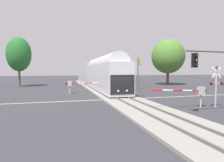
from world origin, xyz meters
TOP-DOWN VIEW (x-y plane):
  - ground_plane at (0.00, 0.00)m, footprint 220.00×220.00m
  - road_centre_stripe at (0.00, 0.00)m, footprint 44.00×0.20m
  - railway_track at (0.00, 0.00)m, footprint 4.40×80.00m
  - commuter_train at (0.00, 17.43)m, footprint 3.04×39.18m
  - crossing_gate_near at (4.84, -6.31)m, footprint 5.35×0.40m
  - crossing_signal_mast at (6.55, -6.77)m, footprint 1.36×0.44m
  - crossing_gate_far at (-4.71, 6.31)m, footprint 5.96×0.40m
  - traffic_signal_far_side at (6.17, 9.10)m, footprint 0.53×0.38m
  - pine_left_background at (-14.68, 21.15)m, footprint 4.72×4.72m
  - maple_right_background at (17.29, 17.98)m, footprint 7.50×7.50m

SIDE VIEW (x-z plane):
  - ground_plane at x=0.00m, z-range 0.00..0.00m
  - road_centre_stripe at x=0.00m, z-range 0.00..0.01m
  - railway_track at x=0.00m, z-range -0.06..0.26m
  - crossing_gate_far at x=-4.71m, z-range 0.49..2.29m
  - crossing_gate_near at x=4.84m, z-range 0.51..2.31m
  - crossing_signal_mast at x=6.55m, z-range 0.41..4.05m
  - commuter_train at x=0.00m, z-range 0.22..5.38m
  - traffic_signal_far_side at x=6.17m, z-range 0.93..6.42m
  - pine_left_background at x=-14.68m, z-range 1.54..11.54m
  - maple_right_background at x=17.29m, z-range 1.29..11.80m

